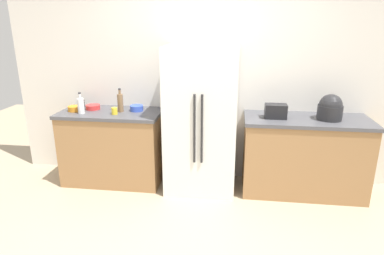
# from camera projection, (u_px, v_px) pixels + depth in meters

# --- Properties ---
(kitchen_back_panel) EXTENTS (4.94, 0.10, 2.71)m
(kitchen_back_panel) POSITION_uv_depth(u_px,v_px,m) (206.00, 72.00, 4.12)
(kitchen_back_panel) COLOR silver
(kitchen_back_panel) RESTS_ON ground_plane
(counter_left) EXTENTS (1.23, 0.62, 0.91)m
(counter_left) POSITION_uv_depth(u_px,v_px,m) (113.00, 146.00, 4.20)
(counter_left) COLOR #9E7247
(counter_left) RESTS_ON ground_plane
(counter_right) EXTENTS (1.41, 0.62, 0.91)m
(counter_right) POSITION_uv_depth(u_px,v_px,m) (304.00, 156.00, 3.91)
(counter_right) COLOR #9E7247
(counter_right) RESTS_ON ground_plane
(refrigerator) EXTENTS (0.81, 0.67, 1.70)m
(refrigerator) POSITION_uv_depth(u_px,v_px,m) (201.00, 120.00, 3.91)
(refrigerator) COLOR white
(refrigerator) RESTS_ON ground_plane
(toaster) EXTENTS (0.24, 0.15, 0.16)m
(toaster) POSITION_uv_depth(u_px,v_px,m) (276.00, 111.00, 3.76)
(toaster) COLOR black
(toaster) RESTS_ON counter_right
(rice_cooker) EXTENTS (0.27, 0.27, 0.29)m
(rice_cooker) POSITION_uv_depth(u_px,v_px,m) (330.00, 108.00, 3.69)
(rice_cooker) COLOR #262628
(rice_cooker) RESTS_ON counter_right
(bottle_a) EXTENTS (0.07, 0.07, 0.29)m
(bottle_a) POSITION_uv_depth(u_px,v_px,m) (120.00, 102.00, 4.01)
(bottle_a) COLOR brown
(bottle_a) RESTS_ON counter_left
(bottle_b) EXTENTS (0.08, 0.08, 0.25)m
(bottle_b) POSITION_uv_depth(u_px,v_px,m) (81.00, 105.00, 3.95)
(bottle_b) COLOR white
(bottle_b) RESTS_ON counter_left
(cup_a) EXTENTS (0.08, 0.08, 0.09)m
(cup_a) POSITION_uv_depth(u_px,v_px,m) (81.00, 104.00, 4.24)
(cup_a) COLOR black
(cup_a) RESTS_ON counter_left
(cup_b) EXTENTS (0.07, 0.07, 0.08)m
(cup_b) POSITION_uv_depth(u_px,v_px,m) (114.00, 111.00, 3.93)
(cup_b) COLOR yellow
(cup_b) RESTS_ON counter_left
(bowl_a) EXTENTS (0.16, 0.16, 0.06)m
(bowl_a) POSITION_uv_depth(u_px,v_px,m) (75.00, 109.00, 4.07)
(bowl_a) COLOR orange
(bowl_a) RESTS_ON counter_left
(bowl_b) EXTENTS (0.16, 0.16, 0.07)m
(bowl_b) POSITION_uv_depth(u_px,v_px,m) (137.00, 108.00, 4.08)
(bowl_b) COLOR blue
(bowl_b) RESTS_ON counter_left
(bowl_c) EXTENTS (0.17, 0.17, 0.06)m
(bowl_c) POSITION_uv_depth(u_px,v_px,m) (93.00, 107.00, 4.15)
(bowl_c) COLOR red
(bowl_c) RESTS_ON counter_left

